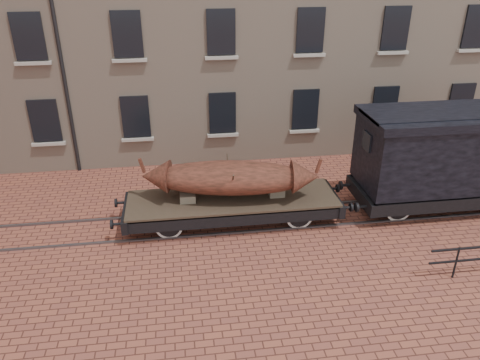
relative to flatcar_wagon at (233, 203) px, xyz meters
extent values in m
plane|color=brown|center=(2.72, 0.00, -0.73)|extent=(90.00, 90.00, 0.00)
cube|color=black|center=(-6.78, 4.96, 1.47)|extent=(1.10, 0.12, 1.70)
cube|color=#ACA79B|center=(-6.78, 4.90, 0.52)|extent=(1.30, 0.18, 0.12)
cube|color=black|center=(-3.28, 4.96, 1.47)|extent=(1.10, 0.12, 1.70)
cube|color=#ACA79B|center=(-3.28, 4.90, 0.52)|extent=(1.30, 0.18, 0.12)
cube|color=black|center=(0.22, 4.96, 1.47)|extent=(1.10, 0.12, 1.70)
cube|color=#ACA79B|center=(0.22, 4.90, 0.52)|extent=(1.30, 0.18, 0.12)
cube|color=black|center=(3.72, 4.96, 1.47)|extent=(1.10, 0.12, 1.70)
cube|color=#ACA79B|center=(3.72, 4.90, 0.52)|extent=(1.30, 0.18, 0.12)
cube|color=black|center=(7.22, 4.96, 1.47)|extent=(1.10, 0.12, 1.70)
cube|color=#ACA79B|center=(7.22, 4.90, 0.52)|extent=(1.30, 0.18, 0.12)
cube|color=black|center=(10.72, 4.96, 1.47)|extent=(1.10, 0.12, 1.70)
cube|color=#ACA79B|center=(10.72, 4.90, 0.52)|extent=(1.30, 0.18, 0.12)
cube|color=black|center=(-6.78, 4.96, 4.67)|extent=(1.10, 0.12, 1.70)
cube|color=#ACA79B|center=(-6.78, 4.90, 3.72)|extent=(1.30, 0.18, 0.12)
cube|color=black|center=(-3.28, 4.96, 4.67)|extent=(1.10, 0.12, 1.70)
cube|color=#ACA79B|center=(-3.28, 4.90, 3.72)|extent=(1.30, 0.18, 0.12)
cube|color=black|center=(0.22, 4.96, 4.67)|extent=(1.10, 0.12, 1.70)
cube|color=#ACA79B|center=(0.22, 4.90, 3.72)|extent=(1.30, 0.18, 0.12)
cube|color=black|center=(3.72, 4.96, 4.67)|extent=(1.10, 0.12, 1.70)
cube|color=#ACA79B|center=(3.72, 4.90, 3.72)|extent=(1.30, 0.18, 0.12)
cube|color=black|center=(7.22, 4.96, 4.67)|extent=(1.10, 0.12, 1.70)
cube|color=#ACA79B|center=(7.22, 4.90, 3.72)|extent=(1.30, 0.18, 0.12)
cube|color=black|center=(10.72, 4.96, 4.67)|extent=(1.10, 0.12, 1.70)
cube|color=#ACA79B|center=(10.72, 4.90, 3.72)|extent=(1.30, 0.18, 0.12)
cube|color=#59595E|center=(2.72, -0.72, -0.70)|extent=(30.00, 0.08, 0.06)
cube|color=#59595E|center=(2.72, 0.72, -0.70)|extent=(30.00, 0.08, 0.06)
cylinder|color=black|center=(5.72, -3.80, -0.23)|extent=(0.06, 0.06, 1.00)
cube|color=#44342A|center=(0.00, 0.00, 0.13)|extent=(6.85, 2.01, 0.11)
cube|color=black|center=(0.00, -0.93, -0.09)|extent=(6.85, 0.15, 0.41)
cube|color=black|center=(0.00, 0.93, -0.09)|extent=(6.85, 0.15, 0.41)
cube|color=black|center=(-3.42, 0.00, -0.09)|extent=(0.20, 2.10, 0.41)
cylinder|color=black|center=(-3.68, -0.68, -0.09)|extent=(0.32, 0.09, 0.09)
cylinder|color=black|center=(-3.83, -0.68, -0.09)|extent=(0.07, 0.29, 0.29)
cylinder|color=black|center=(-3.68, 0.68, -0.09)|extent=(0.32, 0.09, 0.09)
cylinder|color=black|center=(-3.83, 0.68, -0.09)|extent=(0.07, 0.29, 0.29)
cube|color=black|center=(3.42, 0.00, -0.09)|extent=(0.20, 2.10, 0.41)
cylinder|color=black|center=(3.68, -0.68, -0.09)|extent=(0.32, 0.09, 0.09)
cylinder|color=black|center=(3.83, -0.68, -0.09)|extent=(0.07, 0.29, 0.29)
cylinder|color=black|center=(3.68, 0.68, -0.09)|extent=(0.32, 0.09, 0.09)
cylinder|color=black|center=(3.83, 0.68, -0.09)|extent=(0.07, 0.29, 0.29)
cylinder|color=black|center=(-2.10, 0.00, -0.29)|extent=(0.09, 1.73, 0.09)
cylinder|color=silver|center=(-2.10, -0.72, -0.29)|extent=(0.88, 0.06, 0.88)
cylinder|color=black|center=(-2.10, -0.72, -0.29)|extent=(0.72, 0.09, 0.72)
cube|color=black|center=(-2.10, -0.83, -0.07)|extent=(0.82, 0.07, 0.09)
cylinder|color=silver|center=(-2.10, 0.72, -0.29)|extent=(0.88, 0.06, 0.88)
cylinder|color=black|center=(-2.10, 0.72, -0.29)|extent=(0.72, 0.09, 0.72)
cube|color=black|center=(-2.10, 0.83, -0.07)|extent=(0.82, 0.07, 0.09)
cylinder|color=black|center=(2.10, 0.00, -0.29)|extent=(0.09, 1.73, 0.09)
cylinder|color=silver|center=(2.10, -0.72, -0.29)|extent=(0.88, 0.06, 0.88)
cylinder|color=black|center=(2.10, -0.72, -0.29)|extent=(0.72, 0.09, 0.72)
cube|color=black|center=(2.10, -0.83, -0.07)|extent=(0.82, 0.07, 0.09)
cylinder|color=silver|center=(2.10, 0.72, -0.29)|extent=(0.88, 0.06, 0.88)
cylinder|color=black|center=(2.10, 0.72, -0.29)|extent=(0.72, 0.09, 0.72)
cube|color=black|center=(2.10, 0.83, -0.07)|extent=(0.82, 0.07, 0.09)
cube|color=black|center=(0.00, 0.00, -0.23)|extent=(3.65, 0.05, 0.05)
cube|color=gray|center=(-1.46, 0.00, 0.31)|extent=(0.50, 0.46, 0.26)
cube|color=gray|center=(1.46, 0.00, 0.31)|extent=(0.50, 0.46, 0.26)
ellipsoid|color=brown|center=(-0.06, 0.00, 0.93)|extent=(5.25, 2.30, 1.02)
cone|color=brown|center=(-2.45, 0.35, 0.97)|extent=(1.01, 1.08, 0.96)
cube|color=brown|center=(-2.84, 0.41, 1.35)|extent=(0.21, 0.13, 0.49)
cone|color=brown|center=(2.32, -0.35, 0.97)|extent=(1.01, 1.08, 0.96)
cube|color=brown|center=(2.71, -0.41, 1.35)|extent=(0.21, 0.13, 0.49)
cylinder|color=#3D3225|center=(-0.06, -0.41, 0.80)|extent=(0.04, 0.87, 1.25)
cylinder|color=#3D3225|center=(-0.06, 0.41, 0.80)|extent=(0.04, 0.87, 1.25)
cube|color=black|center=(7.38, -1.08, -0.04)|extent=(5.91, 0.16, 0.44)
cube|color=black|center=(7.38, 1.08, -0.04)|extent=(5.91, 0.16, 0.44)
cube|color=black|center=(4.42, 0.00, -0.04)|extent=(0.22, 2.36, 0.44)
cylinder|color=black|center=(3.98, -0.79, -0.04)|extent=(0.08, 0.31, 0.31)
cylinder|color=black|center=(3.98, 0.79, -0.04)|extent=(0.08, 0.31, 0.31)
cylinder|color=black|center=(5.51, 0.00, -0.26)|extent=(0.10, 1.87, 0.10)
cylinder|color=silver|center=(5.51, -0.72, -0.26)|extent=(0.94, 0.07, 0.94)
cylinder|color=black|center=(5.51, -0.72, -0.26)|extent=(0.77, 0.10, 0.77)
cylinder|color=silver|center=(5.51, 0.72, -0.26)|extent=(0.94, 0.07, 0.94)
cylinder|color=black|center=(5.51, 0.72, -0.26)|extent=(0.77, 0.10, 0.77)
cylinder|color=silver|center=(9.25, 0.72, -0.26)|extent=(0.94, 0.07, 0.94)
cylinder|color=black|center=(9.25, 0.72, -0.26)|extent=(0.77, 0.10, 0.77)
cube|color=black|center=(7.38, 0.00, 1.39)|extent=(5.91, 2.36, 2.26)
cube|color=black|center=(7.38, 0.00, 2.66)|extent=(6.08, 2.50, 0.28)
cube|color=black|center=(7.38, 0.00, 2.77)|extent=(6.08, 1.67, 0.12)
cube|color=black|center=(4.40, 0.00, 1.93)|extent=(0.08, 0.59, 0.59)
camera|label=1|loc=(-1.63, -13.37, 7.51)|focal=35.00mm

